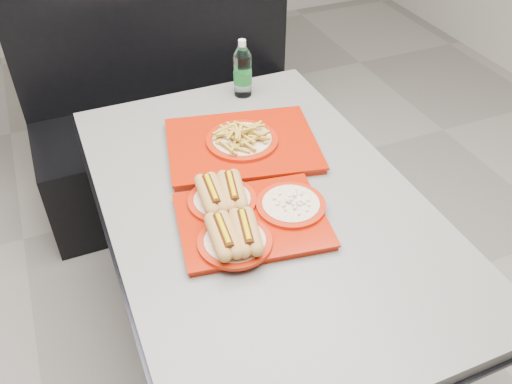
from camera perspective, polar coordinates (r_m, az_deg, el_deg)
name	(u,v)px	position (r m, az deg, el deg)	size (l,w,h in m)	color
ground	(260,345)	(2.18, 0.45, -15.78)	(6.00, 6.00, 0.00)	gray
diner_table	(261,237)	(1.72, 0.55, -4.76)	(0.92, 1.42, 0.75)	black
booth_bench	(172,116)	(2.67, -8.81, 7.87)	(1.30, 0.57, 1.35)	black
tray_near	(246,216)	(1.50, -1.10, -2.52)	(0.45, 0.39, 0.09)	#9B1704
tray_far	(242,142)	(1.79, -1.47, 5.29)	(0.55, 0.47, 0.10)	#9B1704
water_bottle	(243,72)	(2.07, -1.42, 12.55)	(0.07, 0.07, 0.22)	silver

